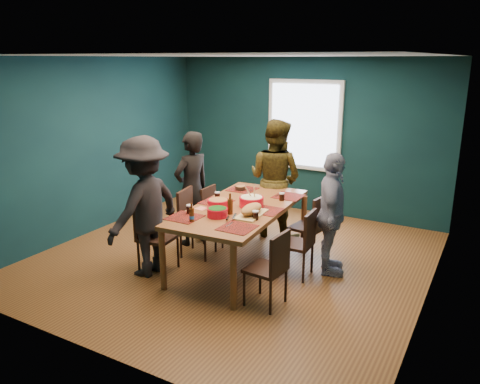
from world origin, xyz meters
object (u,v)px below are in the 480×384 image
object	(u,v)px
dining_table	(240,212)
chair_right_mid	(302,239)
chair_right_far	(314,223)
person_near_left	(144,207)
bowl_dumpling	(251,201)
cutting_board	(251,210)
bowl_herbs	(217,212)
chair_left_mid	(192,217)
chair_left_far	(214,211)
person_far_left	(192,189)
bowl_salad	(218,203)
chair_right_near	(272,264)
chair_left_near	(151,230)
person_back	(275,179)
person_right	(331,214)

from	to	relation	value
dining_table	chair_right_mid	world-z (taller)	chair_right_mid
chair_right_far	person_near_left	world-z (taller)	person_near_left
bowl_dumpling	cutting_board	distance (m)	0.35
bowl_herbs	cutting_board	bearing A→B (deg)	36.40
dining_table	person_near_left	xyz separation A→B (m)	(-0.95, -0.75, 0.13)
chair_left_mid	dining_table	bearing A→B (deg)	-11.00
chair_left_far	person_far_left	world-z (taller)	person_far_left
bowl_salad	bowl_dumpling	size ratio (longest dim) A/B	0.87
person_far_left	chair_right_near	bearing A→B (deg)	73.88
bowl_salad	cutting_board	world-z (taller)	cutting_board
chair_right_far	bowl_herbs	bearing A→B (deg)	-115.92
chair_left_near	bowl_herbs	size ratio (longest dim) A/B	3.76
chair_right_far	bowl_salad	distance (m)	1.36
person_back	cutting_board	bearing A→B (deg)	111.12
chair_left_near	chair_right_far	bearing A→B (deg)	31.99
chair_right_near	person_right	xyz separation A→B (m)	(0.27, 1.14, 0.28)
person_right	chair_right_far	bearing A→B (deg)	29.63
chair_right_mid	bowl_salad	xyz separation A→B (m)	(-1.03, -0.31, 0.39)
bowl_dumpling	bowl_herbs	distance (m)	0.58
chair_right_near	bowl_salad	size ratio (longest dim) A/B	3.19
chair_left_far	chair_right_far	distance (m)	1.53
chair_left_far	person_far_left	size ratio (longest dim) A/B	0.50
person_right	person_back	bearing A→B (deg)	34.58
chair_left_far	person_right	distance (m)	1.89
person_far_left	person_right	size ratio (longest dim) A/B	1.07
bowl_dumpling	chair_right_mid	bearing A→B (deg)	3.97
person_right	chair_left_near	bearing A→B (deg)	97.71
bowl_dumpling	cutting_board	xyz separation A→B (m)	(0.16, -0.31, -0.01)
chair_left_far	chair_right_near	xyz separation A→B (m)	(1.58, -1.31, 0.02)
chair_left_near	chair_left_far	bearing A→B (deg)	75.51
person_back	bowl_herbs	distance (m)	1.76
dining_table	chair_right_near	xyz separation A→B (m)	(0.81, -0.74, -0.25)
chair_right_near	person_far_left	distance (m)	2.18
chair_right_mid	person_near_left	size ratio (longest dim) A/B	0.49
person_far_left	person_back	size ratio (longest dim) A/B	0.93
person_back	bowl_salad	distance (m)	1.47
bowl_salad	person_near_left	bearing A→B (deg)	-143.48
chair_left_near	chair_left_mid	bearing A→B (deg)	69.64
bowl_salad	chair_left_far	bearing A→B (deg)	126.22
bowl_salad	bowl_dumpling	xyz separation A→B (m)	(0.34, 0.26, 0.01)
chair_left_far	bowl_salad	distance (m)	1.03
chair_left_mid	person_near_left	size ratio (longest dim) A/B	0.53
chair_left_far	cutting_board	size ratio (longest dim) A/B	1.33
person_far_left	cutting_board	world-z (taller)	person_far_left
chair_right_near	bowl_herbs	distance (m)	0.97
bowl_salad	bowl_dumpling	world-z (taller)	bowl_dumpling
person_back	chair_right_near	bearing A→B (deg)	121.08
chair_left_mid	bowl_dumpling	bearing A→B (deg)	-6.76
chair_right_mid	bowl_dumpling	xyz separation A→B (m)	(-0.69, -0.05, 0.40)
chair_right_mid	bowl_salad	bearing A→B (deg)	-166.13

